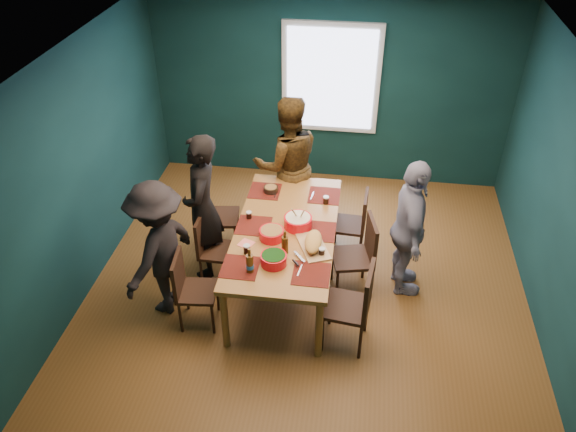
{
  "coord_description": "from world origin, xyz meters",
  "views": [
    {
      "loc": [
        0.46,
        -4.89,
        4.5
      ],
      "look_at": [
        -0.24,
        -0.03,
        0.98
      ],
      "focal_mm": 35.0,
      "sensor_mm": 36.0,
      "label": 1
    }
  ],
  "objects_px": {
    "chair_left_mid": "(211,244)",
    "chair_left_near": "(189,285)",
    "person_back": "(287,164)",
    "bowl_herbs": "(274,259)",
    "chair_right_near": "(356,302)",
    "cutting_board": "(313,243)",
    "chair_right_far": "(356,220)",
    "bowl_dumpling": "(298,221)",
    "chair_left_far": "(213,211)",
    "dining_table": "(286,234)",
    "person_right": "(409,230)",
    "person_far_left": "(202,207)",
    "person_near_left": "(160,249)",
    "bowl_salad": "(272,234)",
    "chair_right_mid": "(361,251)"
  },
  "relations": [
    {
      "from": "chair_left_mid",
      "to": "chair_left_near",
      "type": "bearing_deg",
      "value": -93.37
    },
    {
      "from": "person_back",
      "to": "bowl_herbs",
      "type": "height_order",
      "value": "person_back"
    },
    {
      "from": "chair_right_near",
      "to": "cutting_board",
      "type": "relative_size",
      "value": 1.58
    },
    {
      "from": "chair_right_near",
      "to": "cutting_board",
      "type": "height_order",
      "value": "chair_right_near"
    },
    {
      "from": "chair_right_far",
      "to": "bowl_herbs",
      "type": "height_order",
      "value": "bowl_herbs"
    },
    {
      "from": "chair_right_near",
      "to": "bowl_dumpling",
      "type": "relative_size",
      "value": 3.23
    },
    {
      "from": "chair_left_mid",
      "to": "cutting_board",
      "type": "relative_size",
      "value": 1.4
    },
    {
      "from": "cutting_board",
      "to": "chair_left_far",
      "type": "bearing_deg",
      "value": 123.05
    },
    {
      "from": "bowl_herbs",
      "to": "dining_table",
      "type": "bearing_deg",
      "value": 86.61
    },
    {
      "from": "chair_right_near",
      "to": "person_right",
      "type": "height_order",
      "value": "person_right"
    },
    {
      "from": "chair_right_far",
      "to": "person_far_left",
      "type": "bearing_deg",
      "value": -159.71
    },
    {
      "from": "chair_left_far",
      "to": "bowl_herbs",
      "type": "distance_m",
      "value": 1.56
    },
    {
      "from": "person_right",
      "to": "bowl_dumpling",
      "type": "distance_m",
      "value": 1.21
    },
    {
      "from": "dining_table",
      "to": "chair_left_mid",
      "type": "xyz_separation_m",
      "value": [
        -0.87,
        -0.01,
        -0.23
      ]
    },
    {
      "from": "person_far_left",
      "to": "cutting_board",
      "type": "bearing_deg",
      "value": 62.58
    },
    {
      "from": "chair_left_far",
      "to": "person_near_left",
      "type": "relative_size",
      "value": 0.59
    },
    {
      "from": "person_far_left",
      "to": "bowl_salad",
      "type": "height_order",
      "value": "person_far_left"
    },
    {
      "from": "person_back",
      "to": "bowl_salad",
      "type": "relative_size",
      "value": 6.83
    },
    {
      "from": "chair_left_far",
      "to": "person_far_left",
      "type": "xyz_separation_m",
      "value": [
        0.01,
        -0.42,
        0.34
      ]
    },
    {
      "from": "chair_left_mid",
      "to": "person_near_left",
      "type": "xyz_separation_m",
      "value": [
        -0.4,
        -0.5,
        0.28
      ]
    },
    {
      "from": "chair_left_mid",
      "to": "person_back",
      "type": "bearing_deg",
      "value": 61.28
    },
    {
      "from": "person_right",
      "to": "cutting_board",
      "type": "relative_size",
      "value": 2.63
    },
    {
      "from": "dining_table",
      "to": "bowl_dumpling",
      "type": "height_order",
      "value": "bowl_dumpling"
    },
    {
      "from": "chair_left_far",
      "to": "bowl_herbs",
      "type": "relative_size",
      "value": 3.51
    },
    {
      "from": "chair_right_mid",
      "to": "bowl_dumpling",
      "type": "relative_size",
      "value": 3.12
    },
    {
      "from": "person_right",
      "to": "bowl_herbs",
      "type": "height_order",
      "value": "person_right"
    },
    {
      "from": "chair_left_near",
      "to": "bowl_salad",
      "type": "height_order",
      "value": "bowl_salad"
    },
    {
      "from": "bowl_dumpling",
      "to": "chair_right_far",
      "type": "bearing_deg",
      "value": 45.96
    },
    {
      "from": "person_right",
      "to": "person_near_left",
      "type": "bearing_deg",
      "value": 98.01
    },
    {
      "from": "person_back",
      "to": "person_near_left",
      "type": "height_order",
      "value": "person_back"
    },
    {
      "from": "person_far_left",
      "to": "person_right",
      "type": "xyz_separation_m",
      "value": [
        2.31,
        -0.01,
        -0.06
      ]
    },
    {
      "from": "chair_right_far",
      "to": "cutting_board",
      "type": "distance_m",
      "value": 1.14
    },
    {
      "from": "chair_right_far",
      "to": "person_back",
      "type": "bearing_deg",
      "value": 153.25
    },
    {
      "from": "person_far_left",
      "to": "bowl_dumpling",
      "type": "bearing_deg",
      "value": 75.99
    },
    {
      "from": "dining_table",
      "to": "chair_left_far",
      "type": "height_order",
      "value": "chair_left_far"
    },
    {
      "from": "chair_right_far",
      "to": "bowl_salad",
      "type": "relative_size",
      "value": 3.29
    },
    {
      "from": "chair_right_far",
      "to": "chair_right_mid",
      "type": "xyz_separation_m",
      "value": [
        0.08,
        -0.66,
        0.05
      ]
    },
    {
      "from": "chair_right_mid",
      "to": "person_near_left",
      "type": "height_order",
      "value": "person_near_left"
    },
    {
      "from": "dining_table",
      "to": "person_near_left",
      "type": "relative_size",
      "value": 1.36
    },
    {
      "from": "chair_right_near",
      "to": "person_near_left",
      "type": "distance_m",
      "value": 2.11
    },
    {
      "from": "chair_left_near",
      "to": "bowl_herbs",
      "type": "xyz_separation_m",
      "value": [
        0.88,
        0.11,
        0.37
      ]
    },
    {
      "from": "person_far_left",
      "to": "chair_right_mid",
      "type": "bearing_deg",
      "value": 78.07
    },
    {
      "from": "dining_table",
      "to": "chair_right_far",
      "type": "height_order",
      "value": "chair_right_far"
    },
    {
      "from": "chair_right_far",
      "to": "person_back",
      "type": "height_order",
      "value": "person_back"
    },
    {
      "from": "person_back",
      "to": "bowl_salad",
      "type": "bearing_deg",
      "value": 71.35
    },
    {
      "from": "chair_right_mid",
      "to": "person_near_left",
      "type": "distance_m",
      "value": 2.18
    },
    {
      "from": "chair_right_near",
      "to": "bowl_salad",
      "type": "distance_m",
      "value": 1.15
    },
    {
      "from": "person_near_left",
      "to": "cutting_board",
      "type": "distance_m",
      "value": 1.61
    },
    {
      "from": "chair_left_mid",
      "to": "chair_right_mid",
      "type": "relative_size",
      "value": 0.92
    },
    {
      "from": "person_back",
      "to": "chair_right_far",
      "type": "bearing_deg",
      "value": 130.15
    }
  ]
}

